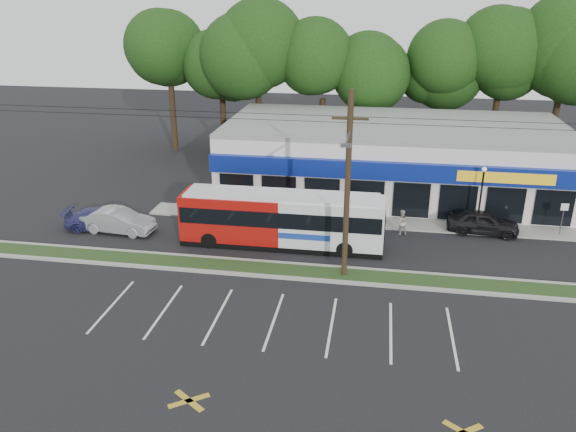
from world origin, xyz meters
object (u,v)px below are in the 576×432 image
Objects in this scene: sign_post at (563,214)px; car_dark at (483,222)px; car_silver at (119,221)px; pedestrian_b at (401,222)px; car_blue at (101,219)px; pedestrian_a at (370,229)px; metrobus at (282,218)px; lamp_post at (481,191)px; utility_pole at (344,181)px.

car_dark is at bearing -177.09° from sign_post.
pedestrian_b is at bearing -76.99° from car_silver.
pedestrian_b is at bearing -91.77° from car_blue.
pedestrian_a is 2.32m from pedestrian_b.
pedestrian_a is (17.22, 0.98, 0.13)m from car_blue.
metrobus is at bearing 6.67° from pedestrian_b.
metrobus is at bearing -166.53° from sign_post.
lamp_post reaches higher than car_blue.
lamp_post reaches higher than sign_post.
car_dark is (8.43, 7.41, -4.66)m from utility_pole.
pedestrian_a is (5.24, 1.50, -0.93)m from metrobus.
lamp_post is 2.60× the size of pedestrian_b.
car_dark is 5.22m from pedestrian_b.
utility_pole is 6.41m from metrobus.
sign_post is at bearing -82.53° from car_dark.
sign_post is 1.39× the size of pedestrian_a.
sign_post is at bearing 13.20° from metrobus.
metrobus is 2.62× the size of car_silver.
sign_post is 0.18× the size of metrobus.
metrobus is 2.65× the size of car_blue.
car_dark is at bearing -76.36° from car_silver.
car_silver is at bearing 103.56° from car_dark.
pedestrian_a is (1.39, 5.07, -4.61)m from utility_pole.
car_dark is at bearing -61.01° from lamp_post.
car_silver is (-22.91, -3.63, 0.02)m from car_dark.
sign_post reaches higher than car_blue.
car_silver is 1.01× the size of car_blue.
car_dark is at bearing 176.33° from pedestrian_b.
lamp_post is 1.99m from car_dark.
metrobus is 2.76× the size of car_dark.
utility_pole is at bearing 135.87° from car_dark.
sign_post is at bearing 172.39° from pedestrian_b.
pedestrian_b is (3.30, 6.39, -4.60)m from utility_pole.
lamp_post is 7.57m from pedestrian_a.
pedestrian_b reaches higher than car_dark.
pedestrian_a reaches higher than car_silver.
pedestrian_b is (-5.12, -1.01, 0.07)m from car_dark.
lamp_post is at bearing -89.68° from car_blue.
lamp_post reaches higher than pedestrian_a.
utility_pole is 10.74× the size of car_silver.
car_blue is 19.27m from pedestrian_b.
utility_pole is 30.63× the size of pedestrian_b.
pedestrian_b is at bearing 21.26° from metrobus.
lamp_post is 23.09m from car_silver.
car_blue is (-24.00, -3.78, -2.00)m from lamp_post.
car_silver is (-14.48, 3.78, -4.65)m from utility_pole.
utility_pole reaches higher than metrobus.
utility_pole is 4.11× the size of metrobus.
car_blue is at bearing 165.52° from utility_pole.
metrobus is 7.74m from pedestrian_b.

